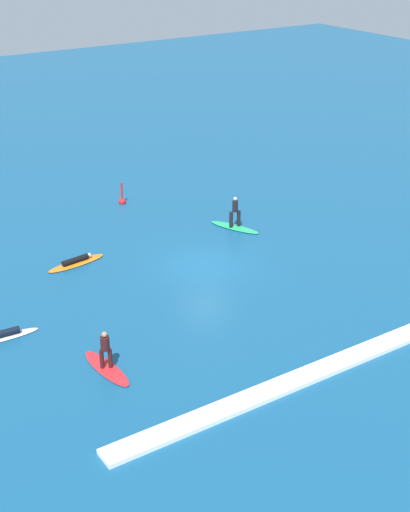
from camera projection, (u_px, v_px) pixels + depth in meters
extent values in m
plane|color=navy|center=(205.00, 265.00, 36.21)|extent=(120.00, 120.00, 0.00)
ellipsoid|color=#23B266|center=(235.00, 227.00, 40.36)|extent=(1.80, 3.06, 0.11)
cylinder|color=black|center=(239.00, 218.00, 40.23)|extent=(0.26, 0.26, 0.87)
cylinder|color=black|center=(231.00, 220.00, 40.06)|extent=(0.26, 0.26, 0.87)
cylinder|color=black|center=(235.00, 206.00, 39.82)|extent=(0.39, 0.39, 0.63)
sphere|color=beige|center=(235.00, 199.00, 39.64)|extent=(0.27, 0.27, 0.20)
ellipsoid|color=red|center=(107.00, 368.00, 28.04)|extent=(0.98, 3.02, 0.09)
cylinder|color=#381414|center=(102.00, 359.00, 27.83)|extent=(0.18, 0.18, 0.79)
cylinder|color=#381414|center=(110.00, 358.00, 27.87)|extent=(0.18, 0.18, 0.79)
cylinder|color=#381414|center=(105.00, 343.00, 27.56)|extent=(0.37, 0.37, 0.55)
sphere|color=#A37556|center=(104.00, 334.00, 27.40)|extent=(0.24, 0.24, 0.22)
ellipsoid|color=orange|center=(76.00, 263.00, 36.31)|extent=(3.18, 1.16, 0.09)
cylinder|color=black|center=(75.00, 260.00, 36.20)|extent=(1.43, 0.47, 0.28)
sphere|color=beige|center=(89.00, 255.00, 36.68)|extent=(0.23, 0.23, 0.21)
ellipsoid|color=white|center=(2.00, 338.00, 30.03)|extent=(3.06, 0.72, 0.08)
cylinder|color=black|center=(3.00, 334.00, 29.97)|extent=(1.39, 0.37, 0.30)
sphere|color=red|center=(122.00, 202.00, 43.70)|extent=(0.43, 0.43, 0.43)
cylinder|color=red|center=(122.00, 193.00, 43.47)|extent=(0.11, 0.11, 1.28)
cube|color=white|center=(348.00, 359.00, 28.54)|extent=(20.97, 0.90, 0.18)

